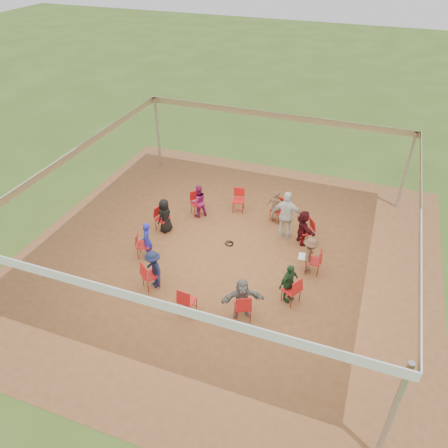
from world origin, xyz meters
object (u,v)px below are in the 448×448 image
(person_seated_8, at_px, (289,283))
(person_seated_6, at_px, (154,269))
(person_seated_1, at_px, (303,227))
(person_seated_0, at_px, (310,255))
(cable_coil, at_px, (229,244))
(chair_0, at_px, (313,261))
(chair_6, at_px, (144,245))
(person_seated_3, at_px, (198,201))
(chair_5, at_px, (163,219))
(chair_10, at_px, (291,290))
(chair_3, at_px, (238,201))
(chair_2, at_px, (278,210))
(person_seated_2, at_px, (276,207))
(chair_4, at_px, (197,204))
(person_seated_7, at_px, (242,298))
(person_seated_4, at_px, (165,216))
(laptop, at_px, (305,255))
(chair_1, at_px, (306,231))
(standing_person, at_px, (286,216))
(person_seated_5, at_px, (147,240))
(chair_9, at_px, (243,306))
(chair_7, at_px, (150,276))
(chair_8, at_px, (187,300))

(person_seated_8, bearing_deg, person_seated_6, 130.91)
(person_seated_1, bearing_deg, person_seated_0, 163.64)
(cable_coil, bearing_deg, chair_0, -8.70)
(chair_6, xyz_separation_m, person_seated_3, (0.73, 2.76, 0.18))
(chair_5, distance_m, chair_10, 5.33)
(chair_10, xyz_separation_m, person_seated_6, (-3.91, -0.74, 0.18))
(chair_10, bearing_deg, person_seated_6, 129.78)
(chair_3, bearing_deg, chair_2, 163.64)
(chair_5, bearing_deg, person_seated_2, 129.78)
(chair_4, height_order, chair_5, same)
(chair_0, relative_size, person_seated_7, 0.72)
(person_seated_4, bearing_deg, chair_5, -90.00)
(person_seated_7, bearing_deg, cable_coil, 87.57)
(chair_2, xyz_separation_m, laptop, (1.45, -2.36, 0.15))
(chair_5, height_order, person_seated_8, person_seated_8)
(chair_0, distance_m, chair_1, 1.52)
(person_seated_7, relative_size, cable_coil, 3.44)
(standing_person, bearing_deg, person_seated_5, 27.09)
(person_seated_6, xyz_separation_m, standing_person, (3.02, 3.68, 0.26))
(person_seated_3, xyz_separation_m, person_seated_7, (3.02, -4.11, 0.00))
(chair_9, distance_m, person_seated_7, 0.22)
(chair_0, height_order, chair_2, same)
(chair_4, xyz_separation_m, cable_coil, (1.72, -1.31, -0.43))
(person_seated_7, distance_m, cable_coil, 3.25)
(chair_4, relative_size, chair_5, 1.00)
(chair_5, height_order, person_seated_7, person_seated_7)
(person_seated_3, distance_m, standing_person, 3.29)
(chair_4, bearing_deg, person_seated_1, 129.78)
(person_seated_2, height_order, person_seated_5, same)
(chair_5, bearing_deg, person_seated_5, 20.80)
(chair_7, distance_m, chair_10, 4.07)
(person_seated_3, bearing_deg, chair_4, -90.00)
(person_seated_2, distance_m, person_seated_5, 4.68)
(chair_3, height_order, chair_8, same)
(chair_1, bearing_deg, chair_9, 130.91)
(chair_0, height_order, chair_6, same)
(chair_5, height_order, cable_coil, chair_5)
(standing_person, bearing_deg, chair_4, -10.71)
(chair_5, relative_size, laptop, 2.48)
(chair_3, distance_m, person_seated_6, 4.80)
(chair_2, distance_m, person_seated_4, 3.99)
(chair_10, height_order, person_seated_2, person_seated_2)
(chair_3, bearing_deg, chair_0, 130.91)
(chair_6, height_order, person_seated_2, person_seated_2)
(chair_8, bearing_deg, person_seated_8, 34.76)
(person_seated_5, bearing_deg, person_seated_1, 98.18)
(chair_1, xyz_separation_m, cable_coil, (-2.34, -0.99, -0.43))
(person_seated_5, distance_m, person_seated_8, 4.68)
(chair_4, distance_m, person_seated_7, 5.22)
(chair_10, distance_m, person_seated_5, 4.80)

